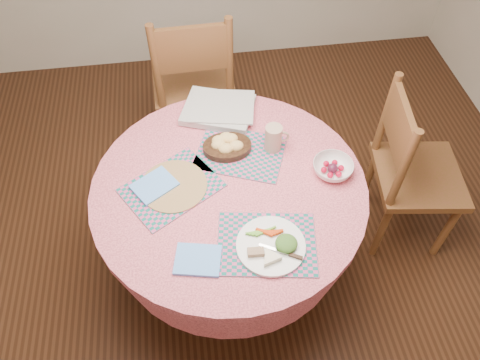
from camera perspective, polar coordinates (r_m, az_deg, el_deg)
The scene contains 15 objects.
ground at distance 2.72m, azimuth -1.06°, elevation -10.52°, with size 4.00×4.00×0.00m, color #331C0F.
dining_table at distance 2.24m, azimuth -1.27°, elevation -3.75°, with size 1.24×1.24×0.75m.
chair_right at distance 2.60m, azimuth 20.04°, elevation 1.14°, with size 0.50×0.52×1.00m.
chair_back at distance 2.92m, azimuth -5.68°, elevation 11.83°, with size 0.50×0.48×1.06m.
placemat_front at distance 1.92m, azimuth 3.28°, elevation -7.75°, with size 0.40×0.30×0.01m, color #136A60.
placemat_left at distance 2.10m, azimuth -8.34°, elevation -0.94°, with size 0.40×0.30×0.01m, color #136A60.
placemat_back at distance 2.21m, azimuth 0.04°, elevation 3.33°, with size 0.40×0.30×0.01m, color #136A60.
wicker_trivet at distance 2.10m, azimuth -8.09°, elevation -0.74°, with size 0.30×0.30×0.01m, color olive.
napkin_near at distance 1.88m, azimuth -5.16°, elevation -9.67°, with size 0.18×0.14×0.01m, color #63A4FF.
napkin_far at distance 2.10m, azimuth -10.40°, elevation -0.67°, with size 0.18×0.14×0.01m, color #63A4FF.
dinner_plate at distance 1.89m, azimuth 4.02°, elevation -7.96°, with size 0.28×0.28×0.05m.
bread_bowl at distance 2.20m, azimuth -1.63°, elevation 4.33°, with size 0.23×0.23×0.08m.
latte_mug at distance 2.19m, azimuth 4.14°, elevation 5.13°, with size 0.12×0.08×0.13m.
fruit_bowl at distance 2.16m, azimuth 11.23°, elevation 1.42°, with size 0.22×0.22×0.06m.
newspaper_stack at distance 2.39m, azimuth -2.60°, elevation 8.62°, with size 0.41×0.37×0.04m.
Camera 1 is at (-0.13, -1.29, 2.39)m, focal length 35.00 mm.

